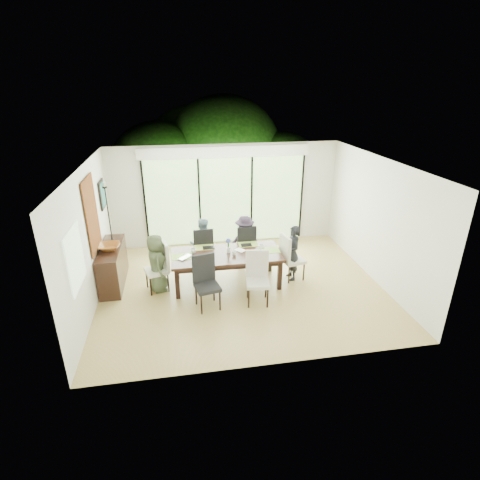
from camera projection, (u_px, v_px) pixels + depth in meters
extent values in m
cube|color=olive|center=(242.00, 286.00, 8.21)|extent=(6.00, 5.00, 0.01)
cube|color=white|center=(242.00, 163.00, 7.15)|extent=(6.00, 5.00, 0.01)
cube|color=silver|center=(226.00, 195.00, 9.95)|extent=(6.00, 0.02, 2.70)
cube|color=white|center=(273.00, 291.00, 5.40)|extent=(6.00, 0.02, 2.70)
cube|color=silver|center=(89.00, 239.00, 7.21)|extent=(0.02, 5.00, 2.70)
cube|color=white|center=(378.00, 220.00, 8.15)|extent=(0.02, 5.00, 2.70)
cube|color=#598C3F|center=(226.00, 201.00, 9.98)|extent=(4.20, 0.02, 2.30)
cube|color=white|center=(225.00, 152.00, 9.46)|extent=(4.40, 0.06, 0.28)
cube|color=black|center=(145.00, 205.00, 9.64)|extent=(0.05, 0.04, 2.30)
cube|color=black|center=(200.00, 202.00, 9.86)|extent=(0.05, 0.04, 2.30)
cube|color=black|center=(252.00, 200.00, 10.08)|extent=(0.05, 0.04, 2.30)
cube|color=black|center=(301.00, 197.00, 10.30)|extent=(0.05, 0.04, 2.30)
cube|color=#8CAD7F|center=(75.00, 258.00, 6.06)|extent=(0.02, 0.90, 1.00)
cube|color=brown|center=(222.00, 232.00, 11.31)|extent=(6.00, 1.80, 0.10)
cube|color=brown|center=(219.00, 205.00, 11.80)|extent=(6.00, 0.08, 0.06)
sphere|color=#14380F|center=(159.00, 172.00, 12.07)|extent=(3.20, 3.20, 3.20)
sphere|color=#14380F|center=(224.00, 155.00, 12.82)|extent=(4.00, 4.00, 4.00)
sphere|color=#14380F|center=(280.00, 174.00, 12.59)|extent=(2.80, 2.80, 2.80)
sphere|color=#14380F|center=(194.00, 158.00, 13.37)|extent=(3.60, 3.60, 3.60)
cube|color=black|center=(227.00, 255.00, 8.04)|extent=(2.36, 1.08, 0.06)
cube|color=black|center=(227.00, 258.00, 8.08)|extent=(2.16, 0.88, 0.10)
cube|color=black|center=(177.00, 284.00, 7.63)|extent=(0.09, 0.09, 0.68)
cube|color=black|center=(280.00, 275.00, 7.97)|extent=(0.09, 0.09, 0.68)
cube|color=black|center=(177.00, 265.00, 8.41)|extent=(0.09, 0.09, 0.68)
cube|color=black|center=(270.00, 258.00, 8.75)|extent=(0.09, 0.09, 0.68)
imported|color=#455136|center=(157.00, 263.00, 7.84)|extent=(0.45, 0.64, 1.27)
imported|color=black|center=(293.00, 253.00, 8.30)|extent=(0.41, 0.61, 1.27)
imported|color=#7597AA|center=(203.00, 244.00, 8.75)|extent=(0.59, 0.37, 1.27)
imported|color=#2A2030|center=(245.00, 241.00, 8.91)|extent=(0.60, 0.39, 1.27)
cube|color=#7EB23F|center=(182.00, 257.00, 7.88)|extent=(0.43, 0.31, 0.01)
cube|color=#77AA3C|center=(269.00, 250.00, 8.18)|extent=(0.43, 0.31, 0.01)
cube|color=#99B13F|center=(204.00, 247.00, 8.32)|extent=(0.43, 0.31, 0.01)
cube|color=#8BA83C|center=(248.00, 244.00, 8.48)|extent=(0.43, 0.31, 0.01)
cube|color=white|center=(202.00, 261.00, 7.67)|extent=(0.43, 0.31, 0.01)
cube|color=black|center=(209.00, 248.00, 8.29)|extent=(0.26, 0.18, 0.01)
cube|color=black|center=(246.00, 245.00, 8.42)|extent=(0.24, 0.17, 0.01)
cube|color=white|center=(259.00, 252.00, 8.10)|extent=(0.29, 0.22, 0.00)
cube|color=white|center=(202.00, 261.00, 7.67)|extent=(0.26, 0.26, 0.02)
cube|color=#E6591B|center=(202.00, 260.00, 7.66)|extent=(0.20, 0.20, 0.01)
cylinder|color=silver|center=(228.00, 250.00, 8.06)|extent=(0.08, 0.08, 0.12)
cylinder|color=#337226|center=(228.00, 245.00, 8.02)|extent=(0.04, 0.04, 0.16)
sphere|color=#4956B8|center=(228.00, 241.00, 7.98)|extent=(0.11, 0.11, 0.11)
imported|color=silver|center=(187.00, 258.00, 7.80)|extent=(0.38, 0.38, 0.03)
imported|color=white|center=(193.00, 251.00, 8.04)|extent=(0.17, 0.17, 0.09)
imported|color=white|center=(234.00, 253.00, 7.95)|extent=(0.14, 0.14, 0.09)
imported|color=white|center=(262.00, 247.00, 8.23)|extent=(0.13, 0.13, 0.09)
imported|color=white|center=(238.00, 251.00, 8.11)|extent=(0.26, 0.27, 0.02)
cube|color=black|center=(113.00, 265.00, 8.17)|extent=(0.43, 1.55, 0.87)
imported|color=brown|center=(109.00, 247.00, 7.89)|extent=(0.46, 0.46, 0.11)
cylinder|color=black|center=(112.00, 240.00, 8.31)|extent=(0.10, 0.10, 0.04)
cylinder|color=black|center=(109.00, 214.00, 8.08)|extent=(0.02, 0.02, 1.21)
cylinder|color=black|center=(105.00, 187.00, 7.84)|extent=(0.10, 0.10, 0.03)
cylinder|color=silver|center=(104.00, 185.00, 7.82)|extent=(0.03, 0.03, 0.10)
cube|color=#8F4014|center=(92.00, 215.00, 7.44)|extent=(0.02, 1.00, 1.50)
cube|color=black|center=(102.00, 194.00, 8.60)|extent=(0.03, 0.55, 0.65)
cube|color=#184C4A|center=(103.00, 194.00, 8.60)|extent=(0.01, 0.45, 0.55)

